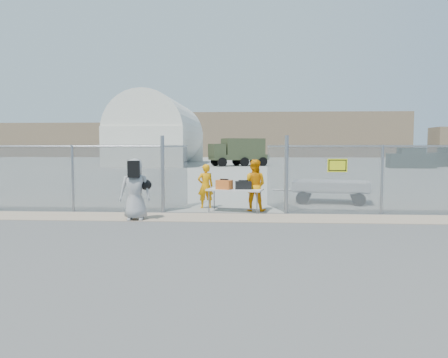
# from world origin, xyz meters

# --- Properties ---
(ground) EXTENTS (160.00, 160.00, 0.00)m
(ground) POSITION_xyz_m (0.00, 0.00, 0.00)
(ground) COLOR #4D4D4D
(tarmac_inside) EXTENTS (160.00, 80.00, 0.01)m
(tarmac_inside) POSITION_xyz_m (0.00, 42.00, 0.01)
(tarmac_inside) COLOR gray
(tarmac_inside) RESTS_ON ground
(dirt_strip) EXTENTS (44.00, 1.60, 0.01)m
(dirt_strip) POSITION_xyz_m (0.00, 1.00, 0.01)
(dirt_strip) COLOR tan
(dirt_strip) RESTS_ON ground
(distant_hills) EXTENTS (140.00, 6.00, 9.00)m
(distant_hills) POSITION_xyz_m (5.00, 78.00, 4.50)
(distant_hills) COLOR #7F684F
(distant_hills) RESTS_ON ground
(chain_link_fence) EXTENTS (40.00, 0.20, 2.20)m
(chain_link_fence) POSITION_xyz_m (0.00, 2.00, 1.10)
(chain_link_fence) COLOR gray
(chain_link_fence) RESTS_ON ground
(quonset_hangar) EXTENTS (9.00, 18.00, 8.00)m
(quonset_hangar) POSITION_xyz_m (-10.00, 40.00, 4.00)
(quonset_hangar) COLOR white
(quonset_hangar) RESTS_ON ground
(folding_table) EXTENTS (1.91, 1.10, 0.76)m
(folding_table) POSITION_xyz_m (0.34, 2.17, 0.38)
(folding_table) COLOR silver
(folding_table) RESTS_ON ground
(orange_bag) EXTENTS (0.57, 0.48, 0.30)m
(orange_bag) POSITION_xyz_m (0.00, 2.09, 0.91)
(orange_bag) COLOR orange
(orange_bag) RESTS_ON folding_table
(black_duffel) EXTENTS (0.54, 0.33, 0.25)m
(black_duffel) POSITION_xyz_m (0.62, 2.16, 0.89)
(black_duffel) COLOR black
(black_duffel) RESTS_ON folding_table
(security_worker_left) EXTENTS (0.65, 0.53, 1.54)m
(security_worker_left) POSITION_xyz_m (-0.71, 3.02, 0.77)
(security_worker_left) COLOR #FF9C06
(security_worker_left) RESTS_ON ground
(security_worker_right) EXTENTS (0.96, 0.83, 1.72)m
(security_worker_right) POSITION_xyz_m (0.97, 2.45, 0.86)
(security_worker_right) COLOR #FF9C06
(security_worker_right) RESTS_ON ground
(visitor) EXTENTS (0.94, 0.67, 1.80)m
(visitor) POSITION_xyz_m (-2.50, 0.45, 0.90)
(visitor) COLOR #999999
(visitor) RESTS_ON ground
(utility_trailer) EXTENTS (3.95, 2.53, 0.89)m
(utility_trailer) POSITION_xyz_m (3.91, 4.77, 0.44)
(utility_trailer) COLOR silver
(utility_trailer) RESTS_ON ground
(military_truck) EXTENTS (6.78, 4.60, 3.04)m
(military_truck) POSITION_xyz_m (-0.41, 36.28, 1.52)
(military_truck) COLOR #3D462A
(military_truck) RESTS_ON ground
(parked_vehicle_near) EXTENTS (4.49, 2.21, 1.98)m
(parked_vehicle_near) POSITION_xyz_m (16.81, 32.40, 0.99)
(parked_vehicle_near) COLOR #2F392F
(parked_vehicle_near) RESTS_ON ground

